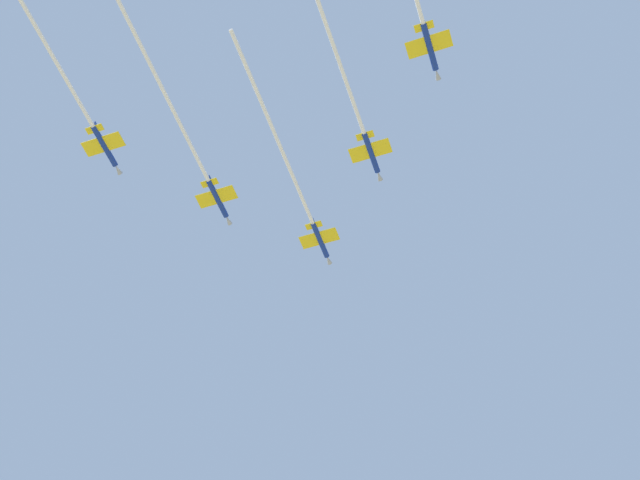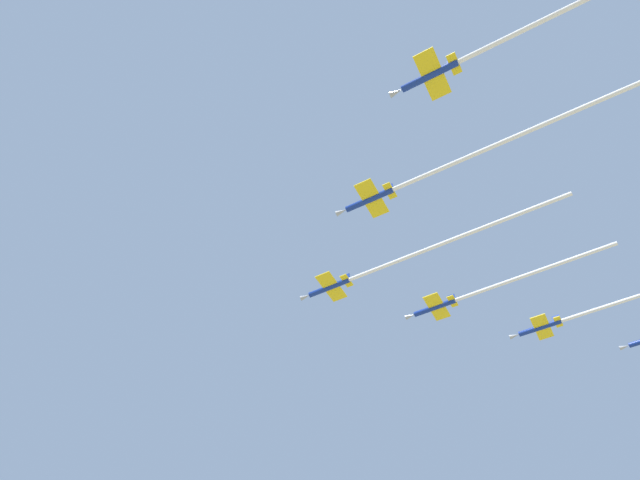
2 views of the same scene
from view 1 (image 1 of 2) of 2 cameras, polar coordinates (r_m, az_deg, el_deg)
jet_lead at (r=188.15m, az=-1.74°, el=4.08°), size 16.91×62.91×2.75m
jet_port_inner at (r=184.10m, az=-9.26°, el=7.04°), size 16.62×61.49×2.75m
jet_starboard_inner at (r=178.98m, az=2.47°, el=9.22°), size 14.14×49.73×2.75m
jet_port_outer at (r=183.88m, az=-17.42°, el=10.85°), size 17.05×63.56×2.75m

